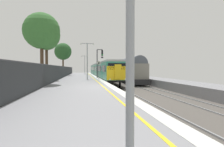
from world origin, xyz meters
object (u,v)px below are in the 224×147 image
at_px(commuter_train_at_platform, 101,70).
at_px(background_tree_centre, 63,52).
at_px(platform_lamp_far, 85,63).
at_px(signal_gantry, 99,60).
at_px(freight_train_adjacent_track, 121,69).
at_px(background_tree_right, 47,39).
at_px(speed_limit_sign, 99,68).
at_px(platform_lamp_mid, 87,58).
at_px(background_tree_left, 43,32).

distance_m(commuter_train_at_platform, background_tree_centre, 10.14).
xyz_separation_m(commuter_train_at_platform, platform_lamp_far, (-3.50, 9.21, 1.74)).
relative_size(commuter_train_at_platform, signal_gantry, 8.61).
xyz_separation_m(freight_train_adjacent_track, background_tree_right, (-12.92, -13.13, 4.22)).
bearing_deg(signal_gantry, background_tree_centre, 116.60).
bearing_deg(background_tree_right, signal_gantry, 33.92).
xyz_separation_m(speed_limit_sign, platform_lamp_mid, (-1.66, -0.02, 1.42)).
distance_m(commuter_train_at_platform, background_tree_right, 18.86).
relative_size(background_tree_centre, background_tree_right, 1.02).
distance_m(freight_train_adjacent_track, platform_lamp_far, 14.35).
height_order(signal_gantry, background_tree_left, background_tree_left).
height_order(freight_train_adjacent_track, background_tree_centre, background_tree_centre).
distance_m(speed_limit_sign, background_tree_centre, 20.22).
bearing_deg(background_tree_centre, background_tree_left, -88.95).
distance_m(platform_lamp_mid, background_tree_left, 8.82).
height_order(freight_train_adjacent_track, platform_lamp_far, platform_lamp_far).
bearing_deg(background_tree_centre, platform_lamp_far, 49.07).
bearing_deg(signal_gantry, background_tree_left, -120.12).
height_order(speed_limit_sign, background_tree_right, background_tree_right).
xyz_separation_m(background_tree_left, background_tree_centre, (-0.47, 25.87, 0.18)).
bearing_deg(commuter_train_at_platform, platform_lamp_mid, -102.82).
height_order(commuter_train_at_platform, background_tree_right, background_tree_right).
bearing_deg(speed_limit_sign, freight_train_adjacent_track, 64.88).
xyz_separation_m(signal_gantry, speed_limit_sign, (-0.38, -4.36, -1.30)).
relative_size(commuter_train_at_platform, speed_limit_sign, 15.51).
relative_size(platform_lamp_mid, background_tree_left, 0.72).
relative_size(speed_limit_sign, background_tree_centre, 0.35).
bearing_deg(signal_gantry, speed_limit_sign, -94.98).
xyz_separation_m(background_tree_centre, background_tree_right, (-0.28, -19.33, 0.19)).
relative_size(freight_train_adjacent_track, speed_limit_sign, 10.69).
relative_size(speed_limit_sign, background_tree_right, 0.36).
relative_size(commuter_train_at_platform, platform_lamp_far, 8.21).
distance_m(commuter_train_at_platform, speed_limit_sign, 15.51).
relative_size(platform_lamp_far, background_tree_centre, 0.67).
distance_m(commuter_train_at_platform, platform_lamp_mid, 15.91).
xyz_separation_m(commuter_train_at_platform, freight_train_adjacent_track, (4.00, -2.91, 0.13)).
xyz_separation_m(signal_gantry, platform_lamp_far, (-2.04, 20.24, 0.01)).
distance_m(platform_lamp_far, background_tree_left, 32.20).
bearing_deg(platform_lamp_far, commuter_train_at_platform, -69.16).
height_order(platform_lamp_mid, background_tree_right, background_tree_right).
bearing_deg(speed_limit_sign, platform_lamp_mid, -179.38).
relative_size(commuter_train_at_platform, platform_lamp_mid, 7.88).
distance_m(freight_train_adjacent_track, background_tree_left, 23.45).
xyz_separation_m(speed_limit_sign, background_tree_centre, (-6.79, 18.68, 3.73)).
bearing_deg(signal_gantry, background_tree_right, -146.08).
bearing_deg(background_tree_left, commuter_train_at_platform, 70.12).
bearing_deg(platform_lamp_mid, freight_train_adjacent_track, 59.00).
relative_size(speed_limit_sign, background_tree_left, 0.37).
relative_size(speed_limit_sign, platform_lamp_far, 0.53).
relative_size(commuter_train_at_platform, background_tree_right, 5.56).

